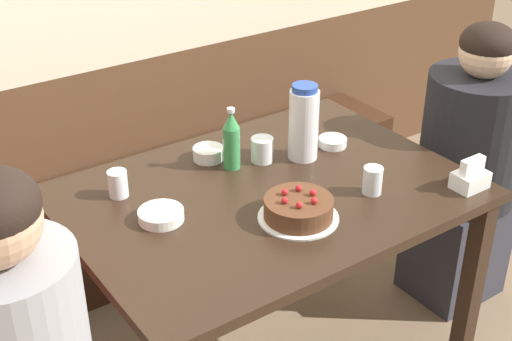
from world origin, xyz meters
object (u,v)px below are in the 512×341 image
glass_water_tall (118,184)px  bowl_rice_small (333,142)px  bowl_side_dish (208,153)px  glass_shot_small (262,150)px  bench_seat (156,214)px  person_teal_shirt (467,169)px  napkin_holder (471,177)px  soju_bottle (231,140)px  glass_tumbler_short (373,180)px  bowl_soup_white (161,215)px  water_pitcher (304,123)px  birthday_cake (299,209)px

glass_water_tall → bowl_rice_small: bearing=-8.8°
bowl_side_dish → glass_shot_small: glass_shot_small is taller
bench_seat → person_teal_shirt: person_teal_shirt is taller
napkin_holder → soju_bottle: bearing=135.0°
soju_bottle → glass_water_tall: (-0.39, 0.05, -0.06)m
glass_water_tall → glass_tumbler_short: size_ratio=0.97×
bowl_rice_small → bowl_soup_white: bearing=-173.8°
glass_shot_small → person_teal_shirt: size_ratio=0.07×
soju_bottle → glass_shot_small: size_ratio=2.56×
bowl_soup_white → glass_shot_small: 0.48m
water_pitcher → bowl_side_dish: bearing=147.7°
birthday_cake → glass_shot_small: 0.38m
napkin_holder → bowl_side_dish: bearing=132.2°
bowl_rice_small → glass_tumbler_short: (-0.11, -0.32, 0.03)m
glass_tumbler_short → water_pitcher: bearing=95.6°
glass_water_tall → person_teal_shirt: size_ratio=0.08×
birthday_cake → glass_tumbler_short: size_ratio=2.73×
soju_bottle → napkin_holder: 0.77m
glass_shot_small → water_pitcher: bearing=-24.6°
birthday_cake → bowl_side_dish: size_ratio=2.30×
bowl_side_dish → glass_water_tall: 0.36m
water_pitcher → bowl_rice_small: (0.14, 0.01, -0.12)m
bench_seat → glass_water_tall: glass_water_tall is taller
glass_water_tall → glass_shot_small: glass_water_tall is taller
birthday_cake → bowl_side_dish: 0.47m
glass_shot_small → person_teal_shirt: person_teal_shirt is taller
bench_seat → glass_shot_small: glass_shot_small is taller
water_pitcher → bowl_rice_small: bearing=3.0°
glass_water_tall → glass_tumbler_short: 0.79m
bench_seat → glass_water_tall: (-0.40, -0.59, 0.57)m
bench_seat → glass_shot_small: (0.10, -0.66, 0.57)m
bowl_soup_white → glass_tumbler_short: bearing=-21.2°
water_pitcher → glass_water_tall: water_pitcher is taller
water_pitcher → glass_shot_small: bearing=155.4°
water_pitcher → person_teal_shirt: bearing=-16.2°
napkin_holder → bowl_rice_small: 0.50m
glass_tumbler_short → person_teal_shirt: 0.68m
bench_seat → person_teal_shirt: size_ratio=2.14×
bowl_soup_white → bowl_rice_small: bearing=6.2°
bench_seat → glass_tumbler_short: 1.21m
napkin_holder → glass_water_tall: napkin_holder is taller
bench_seat → bowl_side_dish: bearing=-94.7°
napkin_holder → glass_shot_small: 0.68m
napkin_holder → person_teal_shirt: (0.35, 0.28, -0.21)m
person_teal_shirt → bench_seat: bearing=-45.7°
glass_shot_small → person_teal_shirt: (0.79, -0.25, -0.21)m
bowl_side_dish → glass_tumbler_short: glass_tumbler_short is taller
soju_bottle → water_pitcher: bearing=-18.2°
bowl_side_dish → person_teal_shirt: size_ratio=0.09×
glass_shot_small → person_teal_shirt: bearing=-17.6°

